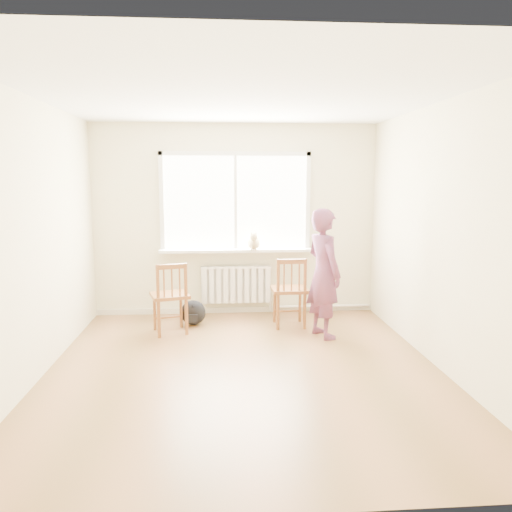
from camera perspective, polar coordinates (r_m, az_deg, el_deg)
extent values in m
plane|color=#91613B|center=(5.22, -1.37, -12.87)|extent=(4.50, 4.50, 0.00)
plane|color=white|center=(4.92, -1.49, 17.82)|extent=(4.50, 4.50, 0.00)
cube|color=beige|center=(7.13, -2.35, 4.12)|extent=(4.00, 0.01, 2.70)
cube|color=white|center=(7.09, -2.36, 6.12)|extent=(2.00, 0.02, 1.30)
cube|color=white|center=(7.07, -2.39, 11.62)|extent=(2.12, 0.05, 0.06)
cube|color=white|center=(7.11, -10.73, 5.98)|extent=(0.06, 0.05, 1.42)
cube|color=white|center=(7.18, 5.93, 6.11)|extent=(0.06, 0.05, 1.42)
cube|color=white|center=(7.07, -2.36, 6.11)|extent=(0.04, 0.05, 1.30)
cube|color=white|center=(7.06, -2.30, 0.65)|extent=(2.15, 0.22, 0.04)
cube|color=white|center=(7.21, -2.29, -3.26)|extent=(1.00, 0.02, 0.55)
cube|color=white|center=(7.16, -2.28, -3.35)|extent=(1.00, 0.10, 0.51)
cube|color=white|center=(7.11, -2.29, -1.30)|extent=(1.00, 0.12, 0.03)
cylinder|color=silver|center=(7.43, 7.45, -5.71)|extent=(1.40, 0.04, 0.04)
cube|color=beige|center=(7.33, -2.29, -6.15)|extent=(4.00, 0.03, 0.08)
cube|color=brown|center=(6.38, -9.83, -4.45)|extent=(0.55, 0.53, 0.04)
cylinder|color=brown|center=(6.63, -8.57, -6.06)|extent=(0.04, 0.04, 0.48)
cylinder|color=brown|center=(6.58, -11.51, -6.26)|extent=(0.04, 0.04, 0.48)
cylinder|color=brown|center=(6.31, -7.95, -6.82)|extent=(0.04, 0.04, 0.48)
cylinder|color=brown|center=(6.25, -11.04, -7.04)|extent=(0.04, 0.04, 0.48)
cylinder|color=brown|center=(6.26, -7.99, -4.93)|extent=(0.04, 0.04, 0.91)
cylinder|color=brown|center=(6.20, -11.10, -5.14)|extent=(0.04, 0.04, 0.91)
cube|color=brown|center=(6.14, -9.64, -1.20)|extent=(0.36, 0.13, 0.06)
cylinder|color=brown|center=(6.19, -8.72, -2.91)|extent=(0.02, 0.02, 0.36)
cylinder|color=brown|center=(6.17, -9.59, -2.96)|extent=(0.02, 0.02, 0.36)
cylinder|color=brown|center=(6.16, -10.48, -3.02)|extent=(0.02, 0.02, 0.36)
cube|color=brown|center=(6.59, 3.84, -3.84)|extent=(0.46, 0.44, 0.04)
cylinder|color=brown|center=(6.85, 5.04, -5.49)|extent=(0.04, 0.04, 0.49)
cylinder|color=brown|center=(6.79, 2.13, -5.57)|extent=(0.04, 0.04, 0.49)
cylinder|color=brown|center=(6.51, 5.57, -6.24)|extent=(0.04, 0.04, 0.49)
cylinder|color=brown|center=(6.46, 2.52, -6.33)|extent=(0.04, 0.04, 0.49)
cylinder|color=brown|center=(6.46, 5.60, -4.37)|extent=(0.04, 0.04, 0.93)
cylinder|color=brown|center=(6.41, 2.53, -4.45)|extent=(0.04, 0.04, 0.93)
cube|color=brown|center=(6.35, 4.11, -0.63)|extent=(0.37, 0.04, 0.06)
cylinder|color=brown|center=(6.40, 4.96, -2.35)|extent=(0.02, 0.02, 0.37)
cylinder|color=brown|center=(6.38, 4.10, -2.37)|extent=(0.02, 0.02, 0.37)
cylinder|color=brown|center=(6.37, 3.22, -2.38)|extent=(0.02, 0.02, 0.37)
imported|color=#B93D4B|center=(6.13, 7.74, -1.97)|extent=(0.56, 0.68, 1.59)
ellipsoid|color=beige|center=(6.99, -0.26, 1.53)|extent=(0.19, 0.27, 0.19)
sphere|color=beige|center=(6.86, -0.26, 2.20)|extent=(0.11, 0.11, 0.11)
cone|color=beige|center=(6.85, -0.50, 2.64)|extent=(0.03, 0.03, 0.04)
cone|color=beige|center=(6.85, -0.02, 2.64)|extent=(0.03, 0.03, 0.04)
cylinder|color=beige|center=(7.13, -0.26, 1.21)|extent=(0.04, 0.17, 0.02)
cylinder|color=beige|center=(6.90, -0.50, 1.03)|extent=(0.02, 0.02, 0.10)
cylinder|color=beige|center=(6.90, -0.02, 1.03)|extent=(0.02, 0.02, 0.10)
ellipsoid|color=black|center=(6.74, -7.19, -6.44)|extent=(0.39, 0.33, 0.33)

